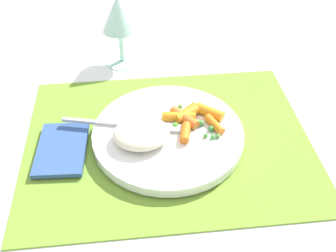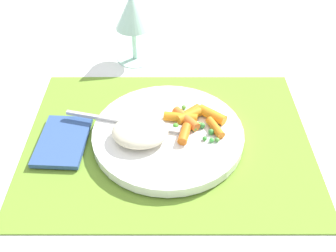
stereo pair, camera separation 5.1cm
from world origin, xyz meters
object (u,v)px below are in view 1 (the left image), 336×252
napkin (62,149)px  plate (168,134)px  fork (138,126)px  rice_mound (141,134)px  carrot_portion (192,117)px  wine_glass (119,16)px

napkin → plate: bearing=3.6°
fork → plate: bearing=-14.0°
rice_mound → fork: 0.03m
fork → napkin: fork is taller
fork → napkin: bearing=-169.4°
napkin → carrot_portion: bearing=8.3°
fork → wine_glass: bearing=95.1°
fork → carrot_portion: bearing=5.0°
rice_mound → carrot_portion: bearing=24.0°
plate → rice_mound: size_ratio=2.78×
plate → carrot_portion: bearing=25.6°
carrot_portion → wine_glass: 0.26m
rice_mound → napkin: rice_mound is taller
plate → fork: bearing=166.0°
fork → wine_glass: size_ratio=1.43×
carrot_portion → wine_glass: size_ratio=0.73×
fork → wine_glass: 0.25m
rice_mound → fork: size_ratio=0.43×
rice_mound → wine_glass: (-0.03, 0.27, 0.06)m
wine_glass → plate: bearing=-74.5°
plate → napkin: size_ratio=2.14×
plate → napkin: bearing=-176.4°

